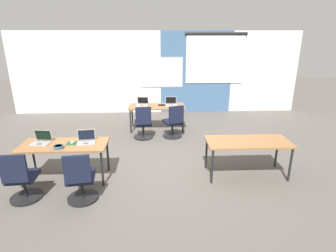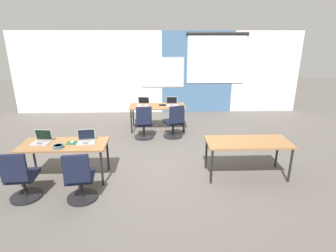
{
  "view_description": "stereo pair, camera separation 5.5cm",
  "coord_description": "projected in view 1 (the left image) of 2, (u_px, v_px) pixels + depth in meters",
  "views": [
    {
      "loc": [
        -0.01,
        -5.32,
        2.65
      ],
      "look_at": [
        0.23,
        -0.01,
        0.85
      ],
      "focal_mm": 28.7,
      "sensor_mm": 36.0,
      "label": 1
    },
    {
      "loc": [
        0.05,
        -5.32,
        2.65
      ],
      "look_at": [
        0.23,
        -0.01,
        0.85
      ],
      "focal_mm": 28.7,
      "sensor_mm": 36.0,
      "label": 2
    }
  ],
  "objects": [
    {
      "name": "ground_plane",
      "position": [
        158.0,
        162.0,
        5.89
      ],
      "size": [
        24.0,
        24.0,
        0.0
      ],
      "color": "#56514C"
    },
    {
      "name": "back_wall_assembly",
      "position": [
        158.0,
        72.0,
        9.41
      ],
      "size": [
        10.0,
        0.27,
        2.8
      ],
      "color": "silver",
      "rests_on": "ground"
    },
    {
      "name": "desk_near_left",
      "position": [
        64.0,
        147.0,
        5.03
      ],
      "size": [
        1.6,
        0.7,
        0.72
      ],
      "color": "olive",
      "rests_on": "ground"
    },
    {
      "name": "desk_near_right",
      "position": [
        248.0,
        144.0,
        5.18
      ],
      "size": [
        1.6,
        0.7,
        0.72
      ],
      "color": "olive",
      "rests_on": "ground"
    },
    {
      "name": "desk_far_center",
      "position": [
        157.0,
        108.0,
        7.76
      ],
      "size": [
        1.6,
        0.7,
        0.72
      ],
      "color": "olive",
      "rests_on": "ground"
    },
    {
      "name": "laptop_near_left_inner",
      "position": [
        86.0,
        140.0,
        5.07
      ],
      "size": [
        0.36,
        0.31,
        0.24
      ],
      "rotation": [
        0.0,
        0.0,
        0.14
      ],
      "color": "#9E9EA3",
      "rests_on": "desk_near_left"
    },
    {
      "name": "mousepad_near_left_inner",
      "position": [
        72.0,
        143.0,
        5.04
      ],
      "size": [
        0.22,
        0.19,
        0.0
      ],
      "color": "#23512D",
      "rests_on": "desk_near_left"
    },
    {
      "name": "mouse_near_left_inner",
      "position": [
        72.0,
        142.0,
        5.04
      ],
      "size": [
        0.07,
        0.11,
        0.03
      ],
      "color": "silver",
      "rests_on": "mousepad_near_left_inner"
    },
    {
      "name": "chair_near_left_inner",
      "position": [
        81.0,
        181.0,
        4.4
      ],
      "size": [
        0.52,
        0.56,
        0.92
      ],
      "rotation": [
        0.0,
        0.0,
        3.27
      ],
      "color": "black",
      "rests_on": "ground"
    },
    {
      "name": "laptop_far_left",
      "position": [
        142.0,
        103.0,
        7.8
      ],
      "size": [
        0.36,
        0.34,
        0.23
      ],
      "rotation": [
        0.0,
        0.0,
        -0.11
      ],
      "color": "#B7B7BC",
      "rests_on": "desk_far_center"
    },
    {
      "name": "chair_far_left",
      "position": [
        143.0,
        125.0,
        7.14
      ],
      "size": [
        0.52,
        0.56,
        0.92
      ],
      "rotation": [
        0.0,
        0.0,
        3.25
      ],
      "color": "black",
      "rests_on": "ground"
    },
    {
      "name": "laptop_near_left_end",
      "position": [
        42.0,
        140.0,
        5.05
      ],
      "size": [
        0.36,
        0.31,
        0.24
      ],
      "rotation": [
        0.0,
        0.0,
        -0.1
      ],
      "color": "#9E9EA3",
      "rests_on": "desk_near_left"
    },
    {
      "name": "chair_near_left_end",
      "position": [
        22.0,
        181.0,
        4.41
      ],
      "size": [
        0.52,
        0.55,
        0.92
      ],
      "rotation": [
        0.0,
        0.0,
        3.21
      ],
      "color": "black",
      "rests_on": "ground"
    },
    {
      "name": "laptop_far_right",
      "position": [
        171.0,
        103.0,
        7.8
      ],
      "size": [
        0.33,
        0.3,
        0.23
      ],
      "rotation": [
        0.0,
        0.0,
        -0.01
      ],
      "color": "#B7B7BC",
      "rests_on": "desk_far_center"
    },
    {
      "name": "mousepad_far_right",
      "position": [
        162.0,
        105.0,
        7.79
      ],
      "size": [
        0.22,
        0.19,
        0.0
      ],
      "color": "black",
      "rests_on": "desk_far_center"
    },
    {
      "name": "mouse_far_right",
      "position": [
        162.0,
        104.0,
        7.79
      ],
      "size": [
        0.08,
        0.11,
        0.03
      ],
      "color": "black",
      "rests_on": "mousepad_far_right"
    },
    {
      "name": "chair_far_right",
      "position": [
        173.0,
        124.0,
        7.23
      ],
      "size": [
        0.56,
        0.61,
        0.92
      ],
      "rotation": [
        0.0,
        0.0,
        3.49
      ],
      "color": "black",
      "rests_on": "ground"
    },
    {
      "name": "snack_bowl",
      "position": [
        58.0,
        147.0,
        4.8
      ],
      "size": [
        0.18,
        0.18,
        0.06
      ],
      "color": "#3D6070",
      "rests_on": "desk_near_left"
    }
  ]
}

